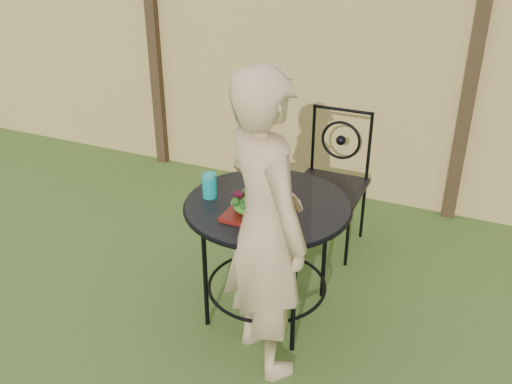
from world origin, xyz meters
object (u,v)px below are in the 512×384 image
patio_chair (332,177)px  diner (265,228)px  patio_table (267,225)px  salad_plate (253,213)px

patio_chair → diner: diner is taller
patio_table → diner: (0.14, -0.36, 0.21)m
salad_plate → patio_chair: bearing=83.5°
patio_table → diner: diner is taller
patio_table → salad_plate: size_ratio=3.42×
diner → patio_chair: bearing=-50.3°
patio_table → patio_chair: size_ratio=0.97×
diner → salad_plate: bearing=-14.6°
patio_chair → diner: size_ratio=0.60×
patio_table → patio_chair: (0.10, 0.90, -0.08)m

